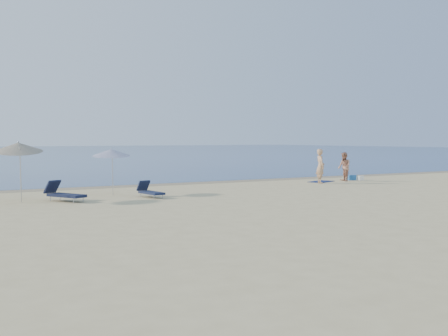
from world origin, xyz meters
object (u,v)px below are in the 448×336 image
Objects in this scene: person_left at (320,166)px; blue_cooler at (352,178)px; umbrella_near at (111,153)px; person_right at (344,167)px.

person_left reaches higher than blue_cooler.
blue_cooler is (3.18, 0.87, -0.80)m from person_left.
umbrella_near is at bearing 111.17° from person_left.
umbrella_near is (-14.36, -0.78, 1.03)m from person_right.
person_left is 3.39m from blue_cooler.
umbrella_near is at bearing -69.05° from person_right.
umbrella_near reaches higher than person_left.
person_right is 3.84× the size of blue_cooler.
person_left is 2.28m from person_right.
person_left is 12.18m from umbrella_near.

